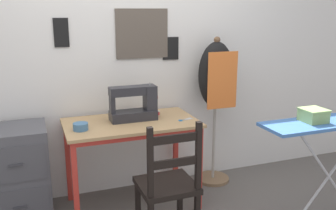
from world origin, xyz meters
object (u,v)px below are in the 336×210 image
(thread_spool_near_machine, at_px, (158,113))
(filing_cabinet, at_px, (19,174))
(sewing_machine, at_px, (136,104))
(fabric_bowl, at_px, (81,126))
(scissors, at_px, (183,120))
(wooden_chair, at_px, (168,186))
(dress_form, at_px, (216,82))
(storage_box, at_px, (313,115))
(ironing_board, at_px, (334,127))

(thread_spool_near_machine, relative_size, filing_cabinet, 0.05)
(sewing_machine, relative_size, fabric_bowl, 3.48)
(filing_cabinet, bearing_deg, sewing_machine, -3.48)
(scissors, distance_m, wooden_chair, 0.67)
(sewing_machine, relative_size, dress_form, 0.28)
(sewing_machine, height_order, wooden_chair, sewing_machine)
(thread_spool_near_machine, relative_size, wooden_chair, 0.04)
(scissors, bearing_deg, storage_box, -45.93)
(sewing_machine, height_order, fabric_bowl, sewing_machine)
(ironing_board, xyz_separation_m, storage_box, (-0.18, 0.02, 0.10))
(fabric_bowl, distance_m, storage_box, 1.72)
(thread_spool_near_machine, height_order, dress_form, dress_form)
(storage_box, bearing_deg, dress_form, 103.92)
(sewing_machine, bearing_deg, wooden_chair, -86.16)
(filing_cabinet, height_order, dress_form, dress_form)
(sewing_machine, xyz_separation_m, filing_cabinet, (-0.95, 0.06, -0.50))
(filing_cabinet, xyz_separation_m, storage_box, (2.02, -0.93, 0.53))
(thread_spool_near_machine, xyz_separation_m, storage_box, (0.85, -0.94, 0.15))
(thread_spool_near_machine, xyz_separation_m, ironing_board, (1.03, -0.96, 0.05))
(sewing_machine, xyz_separation_m, scissors, (0.37, -0.15, -0.13))
(thread_spool_near_machine, height_order, ironing_board, ironing_board)
(sewing_machine, height_order, filing_cabinet, sewing_machine)
(storage_box, bearing_deg, wooden_chair, 167.70)
(sewing_machine, relative_size, filing_cabinet, 0.52)
(fabric_bowl, xyz_separation_m, storage_box, (1.54, -0.75, 0.14))
(sewing_machine, distance_m, storage_box, 1.38)
(filing_cabinet, bearing_deg, fabric_bowl, -20.76)
(sewing_machine, relative_size, scissors, 2.93)
(ironing_board, bearing_deg, dress_form, 112.76)
(fabric_bowl, height_order, thread_spool_near_machine, fabric_bowl)
(ironing_board, bearing_deg, wooden_chair, 168.54)
(wooden_chair, relative_size, dress_form, 0.66)
(sewing_machine, bearing_deg, scissors, -22.67)
(thread_spool_near_machine, distance_m, storage_box, 1.28)
(fabric_bowl, distance_m, dress_form, 1.33)
(sewing_machine, xyz_separation_m, storage_box, (1.07, -0.88, 0.03))
(wooden_chair, bearing_deg, fabric_bowl, 134.37)
(filing_cabinet, relative_size, dress_form, 0.54)
(sewing_machine, height_order, storage_box, sewing_machine)
(fabric_bowl, height_order, dress_form, dress_form)
(sewing_machine, bearing_deg, ironing_board, -35.67)
(ironing_board, bearing_deg, filing_cabinet, 156.57)
(thread_spool_near_machine, height_order, storage_box, storage_box)
(scissors, bearing_deg, filing_cabinet, 170.91)
(fabric_bowl, bearing_deg, dress_form, 11.59)
(fabric_bowl, relative_size, dress_form, 0.08)
(dress_form, height_order, ironing_board, dress_form)
(fabric_bowl, bearing_deg, filing_cabinet, 159.24)
(thread_spool_near_machine, bearing_deg, scissors, -55.33)
(sewing_machine, relative_size, ironing_board, 0.35)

